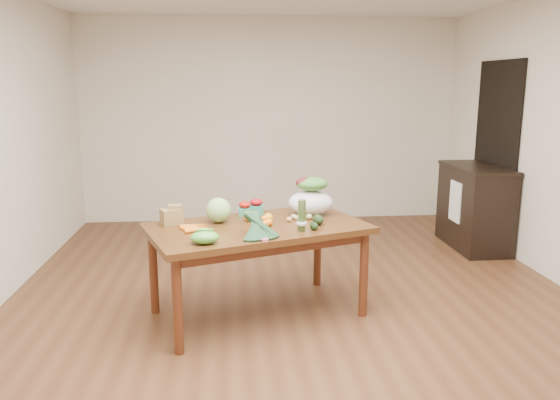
{
  "coord_description": "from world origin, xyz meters",
  "views": [
    {
      "loc": [
        -0.53,
        -4.35,
        1.85
      ],
      "look_at": [
        -0.14,
        0.0,
        0.91
      ],
      "focal_mm": 35.0,
      "sensor_mm": 36.0,
      "label": 1
    }
  ],
  "objects": [
    {
      "name": "mandarin_cluster",
      "position": [
        -0.28,
        -0.21,
        0.79
      ],
      "size": [
        0.23,
        0.23,
        0.08
      ],
      "primitive_type": null,
      "rotation": [
        0.0,
        0.0,
        0.34
      ],
      "color": "#FF9F0F",
      "rests_on": "dining_table"
    },
    {
      "name": "asparagus_bundle",
      "position": [
        -0.01,
        -0.4,
        0.88
      ],
      "size": [
        0.11,
        0.14,
        0.26
      ],
      "primitive_type": null,
      "rotation": [
        0.15,
        0.0,
        0.34
      ],
      "color": "#537435",
      "rests_on": "dining_table"
    },
    {
      "name": "orange_a",
      "position": [
        -0.4,
        -0.05,
        0.79
      ],
      "size": [
        0.08,
        0.08,
        0.08
      ],
      "primitive_type": "sphere",
      "color": "orange",
      "rests_on": "dining_table"
    },
    {
      "name": "orange_b",
      "position": [
        -0.36,
        -0.05,
        0.79
      ],
      "size": [
        0.07,
        0.07,
        0.07
      ],
      "primitive_type": "sphere",
      "color": "orange",
      "rests_on": "dining_table"
    },
    {
      "name": "potato_e",
      "position": [
        0.1,
        -0.04,
        0.77
      ],
      "size": [
        0.05,
        0.05,
        0.05
      ],
      "primitive_type": "ellipsoid",
      "color": "tan",
      "rests_on": "dining_table"
    },
    {
      "name": "potato_d",
      "position": [
        -0.03,
        -0.01,
        0.77
      ],
      "size": [
        0.05,
        0.04,
        0.04
      ],
      "primitive_type": "ellipsoid",
      "color": "#D2BB79",
      "rests_on": "dining_table"
    },
    {
      "name": "potato_b",
      "position": [
        0.01,
        -0.08,
        0.77
      ],
      "size": [
        0.05,
        0.05,
        0.04
      ],
      "primitive_type": "ellipsoid",
      "color": "#D4B57A",
      "rests_on": "dining_table"
    },
    {
      "name": "potato_a",
      "position": [
        -0.07,
        -0.1,
        0.77
      ],
      "size": [
        0.04,
        0.04,
        0.04
      ],
      "primitive_type": "ellipsoid",
      "color": "tan",
      "rests_on": "dining_table"
    },
    {
      "name": "salad_bag",
      "position": [
        0.13,
        0.11,
        0.9
      ],
      "size": [
        0.45,
        0.4,
        0.29
      ],
      "primitive_type": null,
      "rotation": [
        0.0,
        0.0,
        0.34
      ],
      "color": "silver",
      "rests_on": "dining_table"
    },
    {
      "name": "dining_table",
      "position": [
        -0.33,
        -0.19,
        0.38
      ],
      "size": [
        1.89,
        1.44,
        0.75
      ],
      "primitive_type": "cube",
      "rotation": [
        0.0,
        0.0,
        0.34
      ],
      "color": "#472510",
      "rests_on": "floor"
    },
    {
      "name": "cabbage",
      "position": [
        -0.64,
        -0.07,
        0.85
      ],
      "size": [
        0.2,
        0.2,
        0.2
      ],
      "primitive_type": "sphere",
      "color": "#9ED87C",
      "rests_on": "dining_table"
    },
    {
      "name": "doorway_dark",
      "position": [
        2.48,
        1.6,
        1.05
      ],
      "size": [
        0.02,
        1.0,
        2.1
      ],
      "primitive_type": "cube",
      "color": "black",
      "rests_on": "floor"
    },
    {
      "name": "strawberry_basket_b",
      "position": [
        -0.32,
        0.21,
        0.8
      ],
      "size": [
        0.14,
        0.14,
        0.1
      ],
      "primitive_type": null,
      "rotation": [
        0.0,
        0.0,
        0.34
      ],
      "color": "#B30B1B",
      "rests_on": "dining_table"
    },
    {
      "name": "floor",
      "position": [
        0.0,
        0.0,
        0.0
      ],
      "size": [
        6.0,
        6.0,
        0.0
      ],
      "primitive_type": "plane",
      "color": "brown",
      "rests_on": "ground"
    },
    {
      "name": "orange_c",
      "position": [
        -0.24,
        -0.12,
        0.79
      ],
      "size": [
        0.08,
        0.08,
        0.08
      ],
      "primitive_type": "sphere",
      "color": "orange",
      "rests_on": "dining_table"
    },
    {
      "name": "cabinet",
      "position": [
        2.22,
        1.46,
        0.47
      ],
      "size": [
        0.52,
        1.02,
        0.94
      ],
      "primitive_type": "cube",
      "color": "black",
      "rests_on": "floor"
    },
    {
      "name": "snap_pea_bag",
      "position": [
        -0.73,
        -0.66,
        0.8
      ],
      "size": [
        0.2,
        0.15,
        0.09
      ],
      "primitive_type": "ellipsoid",
      "color": "#589E35",
      "rests_on": "dining_table"
    },
    {
      "name": "carrots",
      "position": [
        -0.81,
        -0.26,
        0.76
      ],
      "size": [
        0.28,
        0.28,
        0.03
      ],
      "primitive_type": null,
      "rotation": [
        0.0,
        0.0,
        0.34
      ],
      "color": "orange",
      "rests_on": "dining_table"
    },
    {
      "name": "avocado_b",
      "position": [
        0.15,
        -0.21,
        0.79
      ],
      "size": [
        0.11,
        0.14,
        0.08
      ],
      "primitive_type": "ellipsoid",
      "rotation": [
        0.0,
        0.0,
        0.3
      ],
      "color": "black",
      "rests_on": "dining_table"
    },
    {
      "name": "avocado_a",
      "position": [
        0.09,
        -0.36,
        0.78
      ],
      "size": [
        0.08,
        0.1,
        0.06
      ],
      "primitive_type": "ellipsoid",
      "rotation": [
        0.0,
        0.0,
        0.3
      ],
      "color": "black",
      "rests_on": "dining_table"
    },
    {
      "name": "strawberry_basket_a",
      "position": [
        -0.42,
        0.14,
        0.8
      ],
      "size": [
        0.14,
        0.14,
        0.1
      ],
      "primitive_type": null,
      "rotation": [
        0.0,
        0.0,
        0.34
      ],
      "color": "red",
      "rests_on": "dining_table"
    },
    {
      "name": "kale_bunch",
      "position": [
        -0.33,
        -0.55,
        0.83
      ],
      "size": [
        0.44,
        0.48,
        0.16
      ],
      "primitive_type": null,
      "rotation": [
        0.0,
        0.0,
        0.34
      ],
      "color": "black",
      "rests_on": "dining_table"
    },
    {
      "name": "paper_bag",
      "position": [
        -1.01,
        -0.1,
        0.83
      ],
      "size": [
        0.26,
        0.24,
        0.15
      ],
      "primitive_type": null,
      "rotation": [
        0.0,
        0.0,
        0.34
      ],
      "color": "olive",
      "rests_on": "dining_table"
    },
    {
      "name": "dish_towel",
      "position": [
        1.96,
        1.4,
        0.55
      ],
      "size": [
        0.02,
        0.28,
        0.45
      ],
      "primitive_type": "cube",
      "color": "white",
      "rests_on": "cabinet"
    },
    {
      "name": "potato_c",
      "position": [
        -0.0,
        -0.05,
        0.77
      ],
      "size": [
        0.05,
        0.04,
        0.04
      ],
      "primitive_type": "ellipsoid",
      "color": "tan",
      "rests_on": "dining_table"
    },
    {
      "name": "room_walls",
      "position": [
        0.0,
        0.0,
        1.35
      ],
      "size": [
        5.02,
        6.02,
        2.7
      ],
      "color": "silver",
      "rests_on": "floor"
    }
  ]
}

